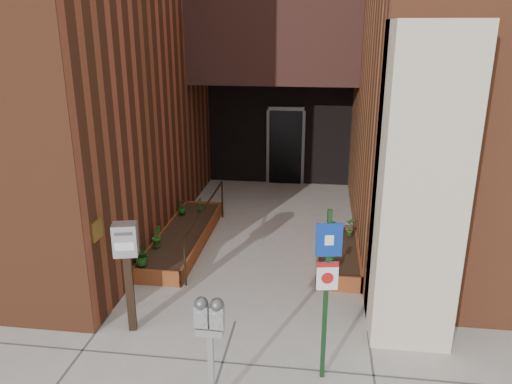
% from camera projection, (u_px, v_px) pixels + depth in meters
% --- Properties ---
extents(ground, '(80.00, 80.00, 0.00)m').
position_uv_depth(ground, '(235.00, 321.00, 7.67)').
color(ground, '#9E9991').
rests_on(ground, ground).
extents(planter_left, '(0.90, 3.60, 0.30)m').
position_uv_depth(planter_left, '(184.00, 238.00, 10.36)').
color(planter_left, brown).
rests_on(planter_left, ground).
extents(planter_right, '(0.80, 2.20, 0.30)m').
position_uv_depth(planter_right, '(338.00, 257.00, 9.49)').
color(planter_right, brown).
rests_on(planter_right, ground).
extents(handrail, '(0.04, 3.34, 0.90)m').
position_uv_depth(handrail, '(206.00, 212.00, 10.05)').
color(handrail, black).
rests_on(handrail, ground).
extents(parking_meter, '(0.33, 0.16, 1.50)m').
position_uv_depth(parking_meter, '(210.00, 325.00, 5.54)').
color(parking_meter, '#A4A4A7').
rests_on(parking_meter, ground).
extents(sign_post, '(0.31, 0.10, 2.31)m').
position_uv_depth(sign_post, '(327.00, 279.00, 6.00)').
color(sign_post, '#133516').
rests_on(sign_post, ground).
extents(payment_dropbox, '(0.39, 0.33, 1.70)m').
position_uv_depth(payment_dropbox, '(127.00, 255.00, 7.09)').
color(payment_dropbox, black).
rests_on(payment_dropbox, ground).
extents(shrub_left_a, '(0.47, 0.47, 0.40)m').
position_uv_depth(shrub_left_a, '(142.00, 254.00, 8.78)').
color(shrub_left_a, '#1C4F16').
rests_on(shrub_left_a, planter_left).
extents(shrub_left_b, '(0.26, 0.26, 0.40)m').
position_uv_depth(shrub_left_b, '(156.00, 236.00, 9.52)').
color(shrub_left_b, '#29621C').
rests_on(shrub_left_b, planter_left).
extents(shrub_left_c, '(0.26, 0.26, 0.33)m').
position_uv_depth(shrub_left_c, '(182.00, 207.00, 11.19)').
color(shrub_left_c, '#1F4F16').
rests_on(shrub_left_c, planter_left).
extents(shrub_left_d, '(0.23, 0.23, 0.33)m').
position_uv_depth(shrub_left_d, '(199.00, 205.00, 11.32)').
color(shrub_left_d, '#215D1A').
rests_on(shrub_left_d, planter_left).
extents(shrub_right_a, '(0.26, 0.26, 0.33)m').
position_uv_depth(shrub_right_a, '(330.00, 262.00, 8.56)').
color(shrub_right_a, '#18541C').
rests_on(shrub_right_a, planter_right).
extents(shrub_right_b, '(0.22, 0.22, 0.37)m').
position_uv_depth(shrub_right_b, '(350.00, 227.00, 10.01)').
color(shrub_right_b, '#295C1A').
rests_on(shrub_right_b, planter_right).
extents(shrub_right_c, '(0.32, 0.32, 0.30)m').
position_uv_depth(shrub_right_c, '(336.00, 228.00, 10.06)').
color(shrub_right_c, '#1A4F16').
rests_on(shrub_right_c, planter_right).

